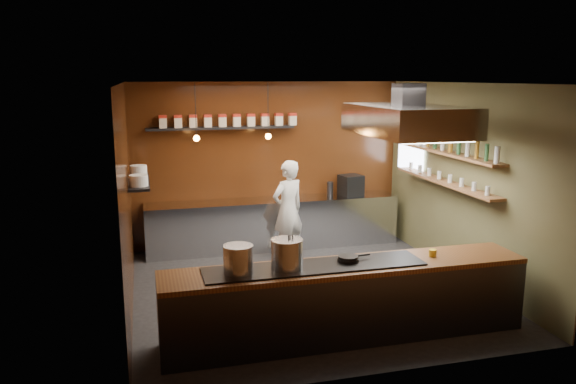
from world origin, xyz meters
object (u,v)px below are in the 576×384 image
object	(u,v)px
extractor_hood	(407,120)
chef	(288,210)
stockpot_large	(238,259)
espresso_machine	(351,185)
stockpot_small	(287,254)

from	to	relation	value
extractor_hood	chef	world-z (taller)	extractor_hood
stockpot_large	chef	bearing A→B (deg)	66.07
espresso_machine	chef	size ratio (longest dim) A/B	0.22
stockpot_large	stockpot_small	world-z (taller)	stockpot_small
stockpot_large	chef	size ratio (longest dim) A/B	0.20
stockpot_large	extractor_hood	bearing A→B (deg)	25.35
stockpot_small	chef	distance (m)	3.24
stockpot_small	espresso_machine	world-z (taller)	same
extractor_hood	espresso_machine	xyz separation A→B (m)	(0.19, 2.57, -1.41)
stockpot_small	chef	size ratio (longest dim) A/B	0.21
chef	stockpot_small	bearing A→B (deg)	51.11
espresso_machine	stockpot_large	bearing A→B (deg)	-137.64
stockpot_small	espresso_machine	distance (m)	4.38
stockpot_large	espresso_machine	distance (m)	4.71
extractor_hood	chef	distance (m)	2.80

